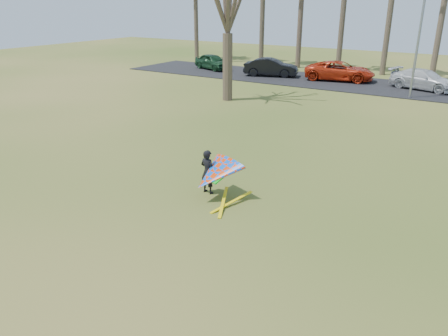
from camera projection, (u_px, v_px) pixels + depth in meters
The scene contains 8 objects.
ground at pixel (188, 223), 12.86m from camera, with size 100.00×100.00×0.00m, color #274F11.
parking_strip at pixel (389, 88), 32.53m from camera, with size 46.00×7.00×0.06m, color black.
streetlight at pixel (423, 28), 27.48m from camera, with size 2.28×0.18×8.00m.
car_0 at pixel (213, 62), 40.60m from camera, with size 1.65×4.11×1.40m, color #183D21.
car_1 at pixel (271, 67), 36.97m from camera, with size 1.57×4.50×1.48m, color black.
car_2 at pixel (340, 71), 34.97m from camera, with size 2.51×5.44×1.51m, color red.
car_3 at pixel (424, 80), 31.48m from camera, with size 1.97×4.85×1.41m, color silver.
kite_flyer at pixel (214, 174), 14.23m from camera, with size 2.13×2.39×2.02m.
Camera 1 is at (7.03, -9.05, 6.17)m, focal length 35.00 mm.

